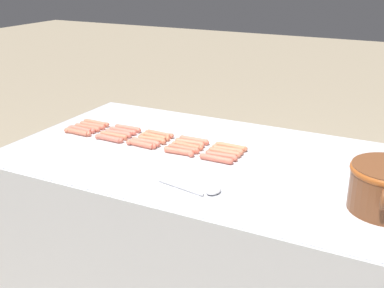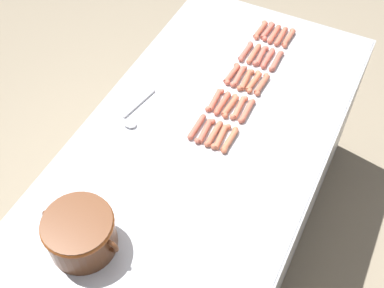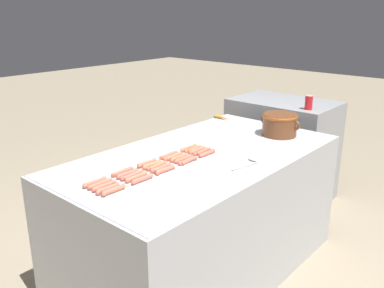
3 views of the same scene
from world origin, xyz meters
name	(u,v)px [view 3 (image 3 of 3)]	position (x,y,z in m)	size (l,w,h in m)	color
ground_plane	(201,269)	(0.00, 0.00, 0.00)	(20.00, 20.00, 0.00)	gray
griddle_counter	(201,214)	(0.00, 0.00, 0.45)	(1.07, 1.99, 0.90)	#ADAFB5
back_cabinet	(281,149)	(-0.23, 1.53, 0.49)	(0.98, 0.65, 0.98)	#939599
hot_dog_0	(95,182)	(-0.11, -0.78, 0.92)	(0.03, 0.16, 0.03)	#D46C51
hot_dog_1	(123,172)	(-0.12, -0.58, 0.92)	(0.03, 0.16, 0.03)	#CF6854
hot_dog_2	(147,163)	(-0.11, -0.39, 0.92)	(0.04, 0.16, 0.03)	#CD6A4E
hot_dog_3	(169,155)	(-0.12, -0.20, 0.92)	(0.03, 0.16, 0.03)	#D76A52
hot_dog_4	(189,148)	(-0.11, 0.00, 0.92)	(0.03, 0.16, 0.03)	#D6724E
hot_dog_5	(100,184)	(-0.07, -0.78, 0.92)	(0.03, 0.16, 0.03)	#D26951
hot_dog_6	(128,174)	(-0.07, -0.59, 0.92)	(0.03, 0.16, 0.03)	#D66654
hot_dog_7	(152,165)	(-0.07, -0.39, 0.92)	(0.04, 0.16, 0.03)	#D27250
hot_dog_8	(173,157)	(-0.07, -0.20, 0.92)	(0.04, 0.16, 0.03)	#D77255
hot_dog_9	(193,149)	(-0.07, 0.00, 0.92)	(0.04, 0.16, 0.03)	#CB6E4F
hot_dog_10	(104,186)	(-0.03, -0.78, 0.92)	(0.03, 0.16, 0.03)	#D8674F
hot_dog_11	(132,175)	(-0.03, -0.59, 0.92)	(0.04, 0.16, 0.03)	#CF6856
hot_dog_12	(157,166)	(-0.03, -0.39, 0.92)	(0.04, 0.16, 0.03)	#CB6D4E
hot_dog_13	(179,158)	(-0.03, -0.19, 0.92)	(0.04, 0.16, 0.03)	#CE6D4D
hot_dog_14	(197,150)	(-0.04, 0.00, 0.92)	(0.03, 0.16, 0.03)	#C96C4F
hot_dog_15	(108,189)	(0.01, -0.79, 0.92)	(0.04, 0.16, 0.03)	#D46756
hot_dog_16	(136,177)	(0.01, -0.59, 0.92)	(0.03, 0.16, 0.03)	#CF6E51
hot_dog_17	(161,168)	(0.01, -0.40, 0.92)	(0.03, 0.16, 0.03)	#D06B56
hot_dog_18	(183,159)	(0.01, -0.19, 0.92)	(0.03, 0.16, 0.03)	#D7654D
hot_dog_19	(203,152)	(0.01, 0.00, 0.92)	(0.04, 0.16, 0.03)	#CB6550
hot_dog_20	(114,190)	(0.05, -0.78, 0.92)	(0.03, 0.16, 0.03)	#C96A50
hot_dog_21	(142,179)	(0.05, -0.58, 0.92)	(0.03, 0.16, 0.03)	#CA6756
hot_dog_22	(165,170)	(0.05, -0.40, 0.92)	(0.04, 0.16, 0.03)	#D36852
hot_dog_23	(188,161)	(0.05, -0.20, 0.92)	(0.04, 0.16, 0.03)	#D26952
hot_dog_24	(207,153)	(0.05, -0.01, 0.92)	(0.03, 0.16, 0.03)	#CC644F
bean_pot	(280,123)	(0.18, 0.71, 1.00)	(0.33, 0.27, 0.17)	brown
serving_spoon	(251,161)	(0.34, 0.07, 0.91)	(0.09, 0.27, 0.02)	#B7B7BC
carrot	(223,118)	(-0.43, 0.80, 0.92)	(0.18, 0.05, 0.03)	orange
soda_can	(309,103)	(0.11, 1.33, 1.05)	(0.07, 0.07, 0.13)	red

